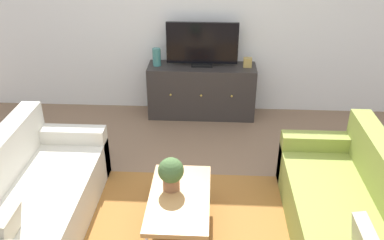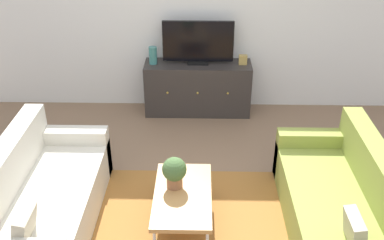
{
  "view_description": "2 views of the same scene",
  "coord_description": "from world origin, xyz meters",
  "px_view_note": "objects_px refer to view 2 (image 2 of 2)",
  "views": [
    {
      "loc": [
        0.2,
        -2.94,
        2.68
      ],
      "look_at": [
        0.0,
        0.67,
        0.76
      ],
      "focal_mm": 38.68,
      "sensor_mm": 36.0,
      "label": 1
    },
    {
      "loc": [
        0.08,
        -3.3,
        3.0
      ],
      "look_at": [
        0.0,
        0.67,
        0.76
      ],
      "focal_mm": 41.38,
      "sensor_mm": 36.0,
      "label": 2
    }
  ],
  "objects_px": {
    "couch_left_side": "(37,203)",
    "glass_vase": "(153,55)",
    "flat_screen_tv": "(198,43)",
    "coffee_table": "(183,196)",
    "couch_right_side": "(345,207)",
    "potted_plant": "(174,171)",
    "mantel_clock": "(243,60)",
    "tv_console": "(198,88)"
  },
  "relations": [
    {
      "from": "couch_right_side",
      "to": "couch_left_side",
      "type": "bearing_deg",
      "value": 180.0
    },
    {
      "from": "tv_console",
      "to": "mantel_clock",
      "type": "bearing_deg",
      "value": 0.0
    },
    {
      "from": "couch_left_side",
      "to": "coffee_table",
      "type": "height_order",
      "value": "couch_left_side"
    },
    {
      "from": "flat_screen_tv",
      "to": "mantel_clock",
      "type": "bearing_deg",
      "value": -1.9
    },
    {
      "from": "potted_plant",
      "to": "tv_console",
      "type": "relative_size",
      "value": 0.21
    },
    {
      "from": "couch_right_side",
      "to": "coffee_table",
      "type": "distance_m",
      "value": 1.51
    },
    {
      "from": "couch_left_side",
      "to": "flat_screen_tv",
      "type": "relative_size",
      "value": 1.99
    },
    {
      "from": "couch_right_side",
      "to": "mantel_clock",
      "type": "xyz_separation_m",
      "value": [
        -0.79,
        2.37,
        0.51
      ]
    },
    {
      "from": "mantel_clock",
      "to": "potted_plant",
      "type": "bearing_deg",
      "value": -109.63
    },
    {
      "from": "coffee_table",
      "to": "potted_plant",
      "type": "distance_m",
      "value": 0.24
    },
    {
      "from": "glass_vase",
      "to": "mantel_clock",
      "type": "height_order",
      "value": "glass_vase"
    },
    {
      "from": "couch_left_side",
      "to": "glass_vase",
      "type": "relative_size",
      "value": 7.98
    },
    {
      "from": "couch_left_side",
      "to": "glass_vase",
      "type": "height_order",
      "value": "glass_vase"
    },
    {
      "from": "couch_right_side",
      "to": "potted_plant",
      "type": "distance_m",
      "value": 1.62
    },
    {
      "from": "coffee_table",
      "to": "potted_plant",
      "type": "xyz_separation_m",
      "value": [
        -0.08,
        0.11,
        0.2
      ]
    },
    {
      "from": "couch_right_side",
      "to": "tv_console",
      "type": "relative_size",
      "value": 1.29
    },
    {
      "from": "potted_plant",
      "to": "mantel_clock",
      "type": "height_order",
      "value": "mantel_clock"
    },
    {
      "from": "mantel_clock",
      "to": "glass_vase",
      "type": "bearing_deg",
      "value": 180.0
    },
    {
      "from": "couch_right_side",
      "to": "coffee_table",
      "type": "bearing_deg",
      "value": 179.11
    },
    {
      "from": "tv_console",
      "to": "mantel_clock",
      "type": "height_order",
      "value": "mantel_clock"
    },
    {
      "from": "coffee_table",
      "to": "mantel_clock",
      "type": "xyz_separation_m",
      "value": [
        0.72,
        2.35,
        0.42
      ]
    },
    {
      "from": "couch_right_side",
      "to": "potted_plant",
      "type": "relative_size",
      "value": 6.02
    },
    {
      "from": "potted_plant",
      "to": "couch_left_side",
      "type": "bearing_deg",
      "value": -174.16
    },
    {
      "from": "couch_left_side",
      "to": "mantel_clock",
      "type": "relative_size",
      "value": 14.4
    },
    {
      "from": "flat_screen_tv",
      "to": "tv_console",
      "type": "bearing_deg",
      "value": -90.0
    },
    {
      "from": "tv_console",
      "to": "potted_plant",
      "type": "bearing_deg",
      "value": -95.0
    },
    {
      "from": "glass_vase",
      "to": "flat_screen_tv",
      "type": "bearing_deg",
      "value": 1.9
    },
    {
      "from": "coffee_table",
      "to": "glass_vase",
      "type": "distance_m",
      "value": 2.45
    },
    {
      "from": "tv_console",
      "to": "flat_screen_tv",
      "type": "relative_size",
      "value": 1.54
    },
    {
      "from": "couch_right_side",
      "to": "mantel_clock",
      "type": "distance_m",
      "value": 2.55
    },
    {
      "from": "coffee_table",
      "to": "glass_vase",
      "type": "xyz_separation_m",
      "value": [
        -0.49,
        2.35,
        0.47
      ]
    },
    {
      "from": "potted_plant",
      "to": "glass_vase",
      "type": "bearing_deg",
      "value": 100.3
    },
    {
      "from": "couch_left_side",
      "to": "mantel_clock",
      "type": "xyz_separation_m",
      "value": [
        2.09,
        2.37,
        0.51
      ]
    },
    {
      "from": "potted_plant",
      "to": "tv_console",
      "type": "xyz_separation_m",
      "value": [
        0.2,
        2.24,
        -0.21
      ]
    },
    {
      "from": "tv_console",
      "to": "flat_screen_tv",
      "type": "height_order",
      "value": "flat_screen_tv"
    },
    {
      "from": "couch_left_side",
      "to": "flat_screen_tv",
      "type": "height_order",
      "value": "flat_screen_tv"
    },
    {
      "from": "couch_right_side",
      "to": "flat_screen_tv",
      "type": "distance_m",
      "value": 2.86
    },
    {
      "from": "couch_left_side",
      "to": "potted_plant",
      "type": "relative_size",
      "value": 6.02
    },
    {
      "from": "tv_console",
      "to": "flat_screen_tv",
      "type": "distance_m",
      "value": 0.65
    },
    {
      "from": "coffee_table",
      "to": "tv_console",
      "type": "relative_size",
      "value": 0.66
    },
    {
      "from": "potted_plant",
      "to": "tv_console",
      "type": "height_order",
      "value": "tv_console"
    },
    {
      "from": "potted_plant",
      "to": "flat_screen_tv",
      "type": "relative_size",
      "value": 0.33
    }
  ]
}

